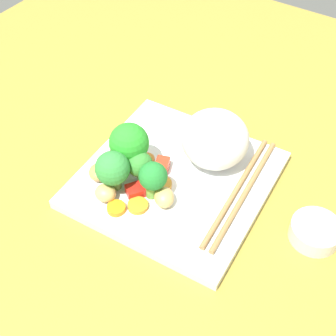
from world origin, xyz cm
name	(u,v)px	position (x,y,z in cm)	size (l,w,h in cm)	color
ground_plane	(175,187)	(0.00, 0.00, -1.00)	(110.00, 110.00, 2.00)	olive
square_plate	(176,179)	(0.00, 0.00, 0.70)	(24.21, 24.21, 1.40)	white
rice_mound	(215,139)	(2.65, 5.62, 5.25)	(9.29, 9.22, 7.71)	white
broccoli_floret_0	(113,169)	(-5.48, -6.36, 5.32)	(4.51, 4.51, 6.41)	#58933D
broccoli_floret_1	(129,143)	(-6.02, -2.04, 6.04)	(5.34, 5.34, 7.51)	#67A74E
broccoli_floret_2	(140,165)	(-3.56, -3.22, 4.42)	(3.47, 3.47, 4.94)	#79B65D
broccoli_floret_3	(153,177)	(-0.70, -4.34, 4.75)	(3.73, 3.73, 5.49)	#6EAD42
carrot_slice_0	(116,208)	(-3.19, -9.07, 1.76)	(2.40, 2.40, 0.73)	orange
carrot_slice_1	(162,184)	(-0.50, -2.50, 1.75)	(2.53, 2.53, 0.71)	orange
carrot_slice_2	(147,160)	(-4.85, 0.07, 1.77)	(2.30, 2.30, 0.75)	orange
carrot_slice_3	(138,206)	(-1.15, -7.19, 1.71)	(2.65, 2.65, 0.63)	orange
pepper_chunk_0	(162,166)	(-2.20, 0.00, 2.20)	(2.30, 1.80, 1.60)	red
pepper_chunk_1	(135,191)	(-2.73, -5.57, 2.05)	(2.33, 2.00, 1.31)	red
pepper_chunk_2	(126,152)	(-7.83, -0.80, 2.34)	(3.02, 2.92, 1.89)	red
chicken_piece_0	(99,172)	(-8.58, -5.74, 2.29)	(3.08, 2.84, 1.79)	#B9854A
chicken_piece_1	(164,197)	(1.28, -4.77, 2.52)	(3.07, 2.56, 2.26)	tan
chicken_piece_2	(105,193)	(-5.49, -8.28, 2.48)	(2.84, 2.57, 2.16)	tan
chopstick_pair	(241,191)	(8.80, 2.08, 1.77)	(3.49, 20.88, 0.74)	#9E7544
sauce_cup	(315,232)	(19.31, 1.81, 1.16)	(6.28, 6.28, 2.31)	silver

